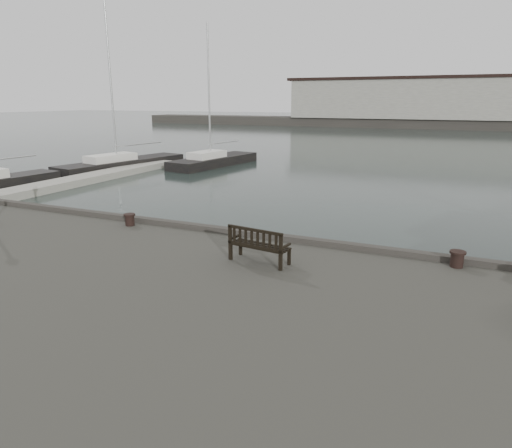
% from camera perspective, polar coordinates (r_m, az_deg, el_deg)
% --- Properties ---
extents(ground, '(400.00, 400.00, 0.00)m').
position_cam_1_polar(ground, '(15.31, 2.75, -7.38)').
color(ground, black).
rests_on(ground, ground).
extents(pontoon, '(2.00, 24.00, 0.50)m').
position_cam_1_polar(pontoon, '(34.62, -23.00, 4.67)').
color(pontoon, '#A7A69B').
rests_on(pontoon, ground).
extents(breakwater, '(140.00, 9.50, 12.20)m').
position_cam_1_polar(breakwater, '(105.65, 19.30, 13.58)').
color(breakwater, '#383530').
rests_on(breakwater, ground).
extents(bench, '(1.77, 0.82, 0.98)m').
position_cam_1_polar(bench, '(12.51, 0.37, -3.47)').
color(bench, black).
rests_on(bench, quay).
extents(bollard_left, '(0.53, 0.53, 0.42)m').
position_cam_1_polar(bollard_left, '(16.83, -15.51, 0.53)').
color(bollard_left, black).
rests_on(bollard_left, quay).
extents(bollard_right, '(0.47, 0.47, 0.44)m').
position_cam_1_polar(bollard_right, '(13.35, 23.84, -4.03)').
color(bollard_right, black).
rests_on(bollard_right, quay).
extents(yacht_b, '(4.97, 12.73, 16.11)m').
position_cam_1_polar(yacht_b, '(42.19, -16.27, 6.97)').
color(yacht_b, black).
rests_on(yacht_b, ground).
extents(yacht_d, '(4.28, 10.63, 12.88)m').
position_cam_1_polar(yacht_d, '(42.83, -5.24, 7.61)').
color(yacht_d, black).
rests_on(yacht_d, ground).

